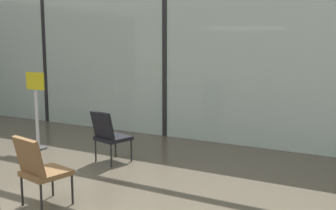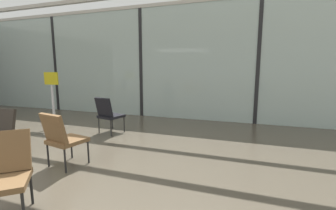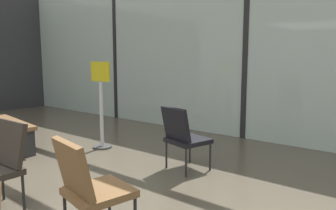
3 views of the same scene
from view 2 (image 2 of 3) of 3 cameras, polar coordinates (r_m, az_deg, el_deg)
The scene contains 9 objects.
glass_curtain_wall at distance 7.44m, azimuth -6.71°, elevation 10.29°, with size 14.00×0.08×3.38m, color #A3B7B2.
window_mullion_0 at distance 9.50m, azimuth -26.36°, elevation 9.13°, with size 0.10×0.12×3.38m, color black.
window_mullion_1 at distance 7.44m, azimuth -6.71°, elevation 10.29°, with size 0.10×0.12×3.38m, color black.
window_mullion_2 at distance 6.71m, azimuth 21.77°, elevation 9.88°, with size 0.10×0.12×3.38m, color black.
parked_airplane at distance 11.06m, azimuth 6.87°, elevation 10.80°, with size 11.85×3.76×3.76m.
lounge_chair_2 at distance 2.93m, azimuth -36.21°, elevation -13.11°, with size 0.71×0.71×0.87m.
lounge_chair_4 at distance 3.86m, azimuth -25.13°, elevation -7.16°, with size 0.57×0.61×0.87m.
lounge_chair_6 at distance 5.52m, azimuth -14.82°, elevation -1.95°, with size 0.60×0.63×0.87m.
info_sign at distance 6.65m, azimuth -27.00°, elevation 0.80°, with size 0.44×0.32×1.44m.
Camera 2 is at (3.23, -1.50, 1.51)m, focal length 24.19 mm.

